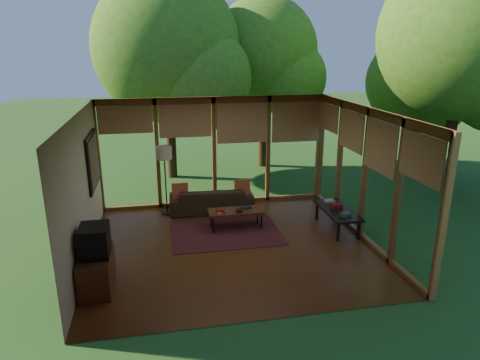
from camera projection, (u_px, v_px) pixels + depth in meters
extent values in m
plane|color=brown|center=(232.00, 246.00, 8.60)|extent=(5.50, 5.50, 0.00)
plane|color=silver|center=(232.00, 112.00, 7.80)|extent=(5.50, 5.50, 0.00)
cube|color=silver|center=(82.00, 191.00, 7.69)|extent=(0.04, 5.00, 2.70)
cube|color=silver|center=(264.00, 236.00, 5.86)|extent=(5.50, 0.04, 2.70)
cube|color=brown|center=(214.00, 152.00, 10.54)|extent=(5.50, 0.12, 2.70)
cube|color=brown|center=(365.00, 174.00, 8.71)|extent=(0.12, 5.00, 2.70)
plane|color=#25531F|center=(389.00, 144.00, 17.58)|extent=(40.00, 40.00, 0.00)
cylinder|color=#322312|center=(169.00, 96.00, 12.55)|extent=(0.28, 0.28, 4.87)
sphere|color=#2D6116|center=(167.00, 48.00, 12.14)|extent=(4.21, 4.21, 4.21)
cylinder|color=#322312|center=(263.00, 94.00, 13.83)|extent=(0.28, 0.28, 4.74)
sphere|color=#2D6116|center=(264.00, 52.00, 13.44)|extent=(3.39, 3.39, 3.39)
cylinder|color=#322312|center=(456.00, 97.00, 10.62)|extent=(0.28, 0.28, 5.30)
sphere|color=#2D6116|center=(465.00, 34.00, 10.18)|extent=(4.10, 4.10, 4.10)
cylinder|color=#322312|center=(408.00, 114.00, 13.53)|extent=(0.28, 0.28, 3.60)
sphere|color=#2D6116|center=(412.00, 82.00, 13.23)|extent=(2.81, 2.81, 2.81)
cube|color=maroon|center=(226.00, 233.00, 9.19)|extent=(2.32, 1.65, 0.01)
imported|color=#34291A|center=(211.00, 199.00, 10.36)|extent=(2.04, 0.87, 0.58)
cube|color=maroon|center=(180.00, 191.00, 10.09)|extent=(0.38, 0.20, 0.39)
cube|color=maroon|center=(242.00, 188.00, 10.37)|extent=(0.37, 0.20, 0.39)
cube|color=#B6AEA5|center=(220.00, 212.00, 9.20)|extent=(0.25, 0.22, 0.03)
cube|color=maroon|center=(220.00, 210.00, 9.19)|extent=(0.24, 0.21, 0.03)
cube|color=#161C31|center=(246.00, 208.00, 9.43)|extent=(0.24, 0.21, 0.03)
ellipsoid|color=black|center=(239.00, 210.00, 9.22)|extent=(0.16, 0.16, 0.07)
cube|color=#5E2E19|center=(97.00, 271.00, 7.04)|extent=(0.50, 1.00, 0.60)
cube|color=black|center=(95.00, 241.00, 6.88)|extent=(0.45, 0.55, 0.50)
cube|color=#2F524B|center=(345.00, 214.00, 8.91)|extent=(0.25, 0.22, 0.07)
cube|color=maroon|center=(337.00, 206.00, 9.32)|extent=(0.23, 0.18, 0.10)
cube|color=#B6AEA5|center=(330.00, 201.00, 9.70)|extent=(0.23, 0.18, 0.06)
cylinder|color=black|center=(167.00, 213.00, 10.28)|extent=(0.26, 0.26, 0.03)
cylinder|color=black|center=(166.00, 182.00, 10.05)|extent=(0.03, 0.03, 1.52)
cylinder|color=beige|center=(164.00, 153.00, 9.84)|extent=(0.36, 0.36, 0.30)
cube|color=#5E2E19|center=(236.00, 211.00, 9.32)|extent=(1.20, 0.50, 0.05)
cylinder|color=black|center=(213.00, 225.00, 9.12)|extent=(0.03, 0.03, 0.38)
cylinder|color=black|center=(261.00, 222.00, 9.31)|extent=(0.03, 0.03, 0.38)
cylinder|color=black|center=(211.00, 219.00, 9.45)|extent=(0.03, 0.03, 0.38)
cylinder|color=black|center=(258.00, 216.00, 9.65)|extent=(0.03, 0.03, 0.38)
cube|color=black|center=(337.00, 210.00, 9.30)|extent=(0.60, 1.40, 0.05)
cube|color=black|center=(338.00, 232.00, 8.76)|extent=(0.05, 0.05, 0.40)
cube|color=black|center=(359.00, 230.00, 8.85)|extent=(0.05, 0.05, 0.40)
cube|color=black|center=(317.00, 211.00, 9.89)|extent=(0.05, 0.05, 0.40)
cube|color=black|center=(336.00, 210.00, 9.97)|extent=(0.05, 0.05, 0.40)
cube|color=black|center=(93.00, 161.00, 8.94)|extent=(0.05, 1.35, 1.15)
cube|color=#186F6D|center=(94.00, 161.00, 8.95)|extent=(0.02, 1.20, 1.00)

